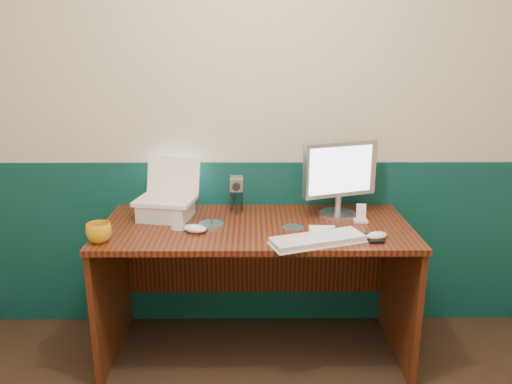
{
  "coord_description": "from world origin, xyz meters",
  "views": [
    {
      "loc": [
        -0.11,
        -1.06,
        1.63
      ],
      "look_at": [
        -0.1,
        1.23,
        0.97
      ],
      "focal_mm": 35.0,
      "sensor_mm": 36.0,
      "label": 1
    }
  ],
  "objects_px": {
    "mug": "(99,233)",
    "camcorder": "(237,195)",
    "desk": "(256,290)",
    "laptop": "(164,180)",
    "keyboard": "(318,240)",
    "monitor": "(339,179)"
  },
  "relations": [
    {
      "from": "monitor",
      "to": "mug",
      "type": "bearing_deg",
      "value": 178.2
    },
    {
      "from": "laptop",
      "to": "monitor",
      "type": "relative_size",
      "value": 0.72
    },
    {
      "from": "laptop",
      "to": "mug",
      "type": "relative_size",
      "value": 2.51
    },
    {
      "from": "mug",
      "to": "laptop",
      "type": "bearing_deg",
      "value": 53.2
    },
    {
      "from": "laptop",
      "to": "mug",
      "type": "xyz_separation_m",
      "value": [
        -0.26,
        -0.34,
        -0.17
      ]
    },
    {
      "from": "keyboard",
      "to": "camcorder",
      "type": "height_order",
      "value": "camcorder"
    },
    {
      "from": "camcorder",
      "to": "monitor",
      "type": "bearing_deg",
      "value": -6.56
    },
    {
      "from": "mug",
      "to": "camcorder",
      "type": "xyz_separation_m",
      "value": [
        0.64,
        0.44,
        0.05
      ]
    },
    {
      "from": "desk",
      "to": "keyboard",
      "type": "distance_m",
      "value": 0.55
    },
    {
      "from": "keyboard",
      "to": "camcorder",
      "type": "distance_m",
      "value": 0.61
    },
    {
      "from": "monitor",
      "to": "keyboard",
      "type": "relative_size",
      "value": 0.93
    },
    {
      "from": "desk",
      "to": "camcorder",
      "type": "height_order",
      "value": "camcorder"
    },
    {
      "from": "desk",
      "to": "mug",
      "type": "relative_size",
      "value": 13.41
    },
    {
      "from": "camcorder",
      "to": "keyboard",
      "type": "bearing_deg",
      "value": -49.78
    },
    {
      "from": "desk",
      "to": "laptop",
      "type": "height_order",
      "value": "laptop"
    },
    {
      "from": "laptop",
      "to": "camcorder",
      "type": "height_order",
      "value": "laptop"
    },
    {
      "from": "monitor",
      "to": "desk",
      "type": "bearing_deg",
      "value": 178.25
    },
    {
      "from": "desk",
      "to": "camcorder",
      "type": "distance_m",
      "value": 0.53
    },
    {
      "from": "desk",
      "to": "mug",
      "type": "xyz_separation_m",
      "value": [
        -0.74,
        -0.24,
        0.42
      ]
    },
    {
      "from": "laptop",
      "to": "monitor",
      "type": "height_order",
      "value": "monitor"
    },
    {
      "from": "desk",
      "to": "monitor",
      "type": "xyz_separation_m",
      "value": [
        0.45,
        0.14,
        0.58
      ]
    },
    {
      "from": "monitor",
      "to": "keyboard",
      "type": "height_order",
      "value": "monitor"
    }
  ]
}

